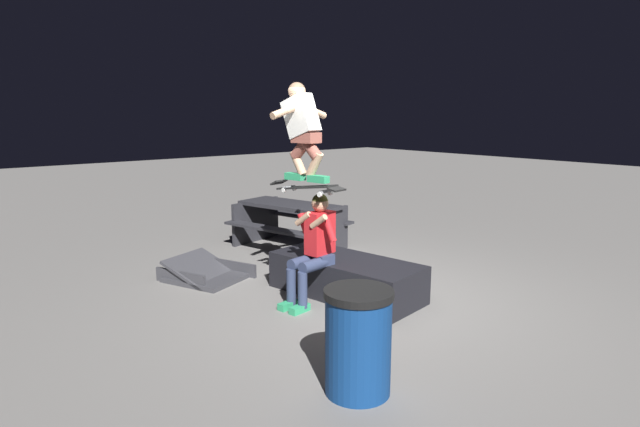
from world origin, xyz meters
The scene contains 8 objects.
ground_plane centered at (0.00, 0.00, 0.00)m, with size 40.00×40.00×0.00m, color slate.
ledge_box_main centered at (0.22, 0.10, 0.23)m, with size 1.90×0.80×0.46m, color black.
person_sitting_on_ledge centered at (0.27, 0.56, 0.72)m, with size 0.60×0.78×1.30m.
skateboard centered at (0.40, 0.57, 1.37)m, with size 1.04×0.37×0.13m.
skater_airborne centered at (0.46, 0.58, 2.05)m, with size 0.63×0.89×1.12m.
kicker_ramp centered at (1.88, 1.13, 0.06)m, with size 1.16×1.10×0.39m.
picnic_table_back centered at (2.54, -0.76, 0.50)m, with size 1.96×1.69×0.75m.
trash_bin centered at (-1.53, 1.58, 0.43)m, with size 0.55×0.55×0.86m.
Camera 1 is at (-4.32, 4.30, 2.22)m, focal length 29.39 mm.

